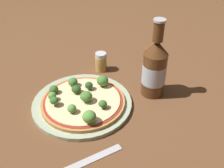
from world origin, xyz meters
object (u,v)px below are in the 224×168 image
object	(u,v)px
pepper_shaker	(101,62)
fork	(88,160)
beer_bottle	(154,68)
pizza	(83,101)

from	to	relation	value
pepper_shaker	fork	bearing A→B (deg)	-27.04
pepper_shaker	fork	world-z (taller)	pepper_shaker
beer_bottle	pepper_shaker	bearing A→B (deg)	-153.51
pizza	fork	world-z (taller)	pizza
pizza	fork	bearing A→B (deg)	-16.32
beer_bottle	fork	distance (m)	0.33
beer_bottle	fork	bearing A→B (deg)	-59.14
beer_bottle	pizza	bearing A→B (deg)	-96.77
pizza	beer_bottle	bearing A→B (deg)	83.23
pizza	beer_bottle	xyz separation A→B (m)	(0.03, 0.21, 0.07)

